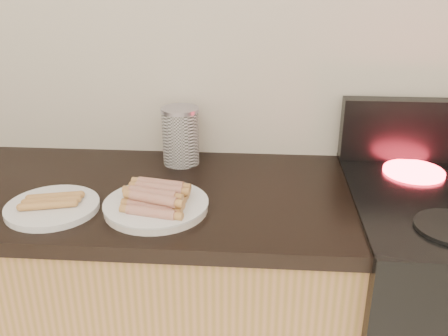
# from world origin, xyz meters

# --- Properties ---
(wall_back) EXTENTS (4.00, 0.04, 2.60)m
(wall_back) POSITION_xyz_m (0.00, 2.00, 1.30)
(wall_back) COLOR silver
(wall_back) RESTS_ON ground
(cabinet_base) EXTENTS (2.20, 0.59, 0.86)m
(cabinet_base) POSITION_xyz_m (-0.70, 1.69, 0.43)
(cabinet_base) COLOR #9E6C46
(cabinet_base) RESTS_ON floor
(burner_far_left) EXTENTS (0.18, 0.18, 0.01)m
(burner_far_left) POSITION_xyz_m (0.61, 1.84, 0.92)
(burner_far_left) COLOR #FF1E2D
(burner_far_left) RESTS_ON stove
(main_plate) EXTENTS (0.28, 0.28, 0.02)m
(main_plate) POSITION_xyz_m (-0.13, 1.57, 0.91)
(main_plate) COLOR silver
(main_plate) RESTS_ON counter_slab
(side_plate) EXTENTS (0.25, 0.25, 0.02)m
(side_plate) POSITION_xyz_m (-0.40, 1.55, 0.91)
(side_plate) COLOR white
(side_plate) RESTS_ON counter_slab
(hotdog_pile) EXTENTS (0.13, 0.21, 0.05)m
(hotdog_pile) POSITION_xyz_m (-0.13, 1.57, 0.94)
(hotdog_pile) COLOR maroon
(hotdog_pile) RESTS_ON main_plate
(plain_sausages) EXTENTS (0.13, 0.10, 0.02)m
(plain_sausages) POSITION_xyz_m (-0.40, 1.55, 0.93)
(plain_sausages) COLOR #C85A30
(plain_sausages) RESTS_ON side_plate
(canister) EXTENTS (0.12, 0.12, 0.18)m
(canister) POSITION_xyz_m (-0.11, 1.90, 0.99)
(canister) COLOR white
(canister) RESTS_ON counter_slab
(mug) EXTENTS (0.10, 0.10, 0.11)m
(mug) POSITION_xyz_m (-0.12, 1.92, 0.95)
(mug) COLOR white
(mug) RESTS_ON counter_slab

